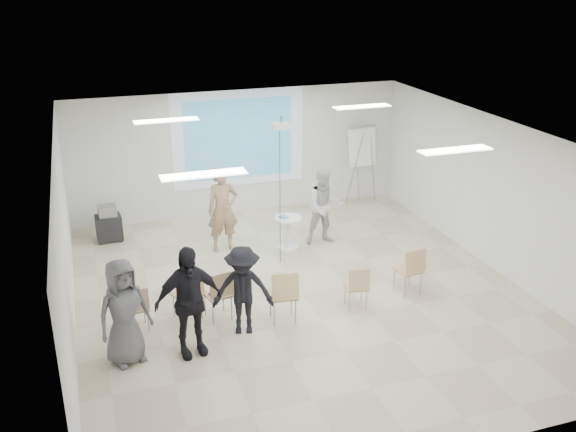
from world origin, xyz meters
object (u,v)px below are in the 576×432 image
object	(u,v)px
chair_left_mid	(189,292)
chair_right_far	(411,267)
chair_right_inner	(357,284)
av_cart	(109,224)
player_right	(325,203)
flipchart_easel	(362,146)
pedestal_table	(288,231)
audience_mid	(243,285)
chair_center	(284,292)
chair_far_left	(137,306)
laptop	(217,292)
chair_left_inner	(219,291)
audience_outer	(123,306)
player_left	(223,204)
audience_left	(188,294)

from	to	relation	value
chair_left_mid	chair_right_far	xyz separation A→B (m)	(4.00, -0.37, 0.01)
chair_right_inner	av_cart	world-z (taller)	av_cart
player_right	av_cart	distance (m)	4.76
flipchart_easel	av_cart	size ratio (longest dim) A/B	2.45
pedestal_table	audience_mid	xyz separation A→B (m)	(-1.76, -2.94, 0.46)
chair_center	audience_mid	world-z (taller)	audience_mid
chair_far_left	laptop	xyz separation A→B (m)	(1.36, 0.04, 0.01)
chair_left_inner	audience_outer	distance (m)	1.83
player_right	chair_left_mid	size ratio (longest dim) A/B	2.04
chair_far_left	chair_right_inner	bearing A→B (deg)	-12.30
player_left	av_cart	distance (m)	2.70
chair_center	flipchart_easel	world-z (taller)	flipchart_easel
chair_far_left	audience_outer	world-z (taller)	audience_outer
pedestal_table	audience_left	xyz separation A→B (m)	(-2.70, -3.29, 0.63)
chair_right_inner	audience_left	distance (m)	3.11
chair_left_mid	av_cart	distance (m)	4.10
chair_left_inner	chair_center	xyz separation A→B (m)	(1.00, -0.43, 0.03)
chair_right_inner	av_cart	distance (m)	5.97
laptop	audience_mid	world-z (taller)	audience_mid
chair_far_left	chair_left_mid	bearing A→B (deg)	0.84
pedestal_table	laptop	bearing A→B (deg)	-131.29
player_right	flipchart_easel	bearing A→B (deg)	53.47
av_cart	chair_far_left	bearing A→B (deg)	-90.48
chair_center	laptop	size ratio (longest dim) A/B	2.89
player_left	chair_center	size ratio (longest dim) A/B	2.14
av_cart	chair_left_mid	bearing A→B (deg)	-77.93
audience_mid	audience_outer	world-z (taller)	audience_outer
audience_left	audience_mid	size ratio (longest dim) A/B	1.20
audience_mid	av_cart	world-z (taller)	audience_mid
chair_far_left	chair_right_far	xyz separation A→B (m)	(4.89, -0.27, 0.07)
chair_center	laptop	distance (m)	1.15
player_right	chair_right_inner	world-z (taller)	player_right
chair_far_left	chair_left_inner	xyz separation A→B (m)	(1.37, -0.06, 0.06)
player_right	chair_left_mid	bearing A→B (deg)	-140.89
chair_right_inner	pedestal_table	bearing A→B (deg)	104.38
chair_left_inner	audience_left	world-z (taller)	audience_left
chair_center	chair_right_inner	world-z (taller)	chair_center
chair_right_far	pedestal_table	bearing A→B (deg)	112.42
laptop	av_cart	world-z (taller)	av_cart
chair_right_far	audience_outer	bearing A→B (deg)	179.29
player_left	pedestal_table	bearing A→B (deg)	-18.57
player_left	chair_center	bearing A→B (deg)	-87.20
pedestal_table	player_left	xyz separation A→B (m)	(-1.31, 0.39, 0.62)
chair_right_inner	av_cart	xyz separation A→B (m)	(-3.92, 4.51, -0.10)
pedestal_table	player_right	size ratio (longest dim) A/B	0.41
audience_left	audience_mid	xyz separation A→B (m)	(0.94, 0.35, -0.17)
chair_left_mid	laptop	world-z (taller)	chair_left_mid
player_left	flipchart_easel	bearing A→B (deg)	22.18
player_left	chair_left_mid	size ratio (longest dim) A/B	2.28
chair_far_left	audience_left	bearing A→B (deg)	-57.12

